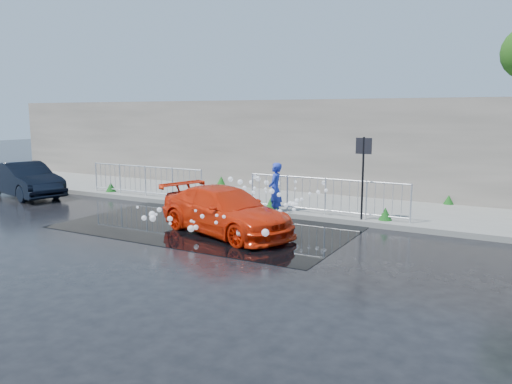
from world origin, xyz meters
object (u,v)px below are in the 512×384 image
Objects in this scene: red_car at (225,211)px; dark_car at (25,180)px; sign_post at (363,165)px; person at (275,190)px.

dark_car is (-9.71, 1.18, 0.05)m from red_car.
sign_post is 4.09m from red_car.
dark_car is 9.96m from person.
dark_car reaches higher than red_car.
sign_post is 0.62× the size of dark_car.
red_car is at bearing -136.37° from sign_post.
dark_car is 2.42× the size of person.
sign_post reaches higher than dark_car.
dark_car is at bearing 100.82° from red_car.
sign_post is 1.51× the size of person.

